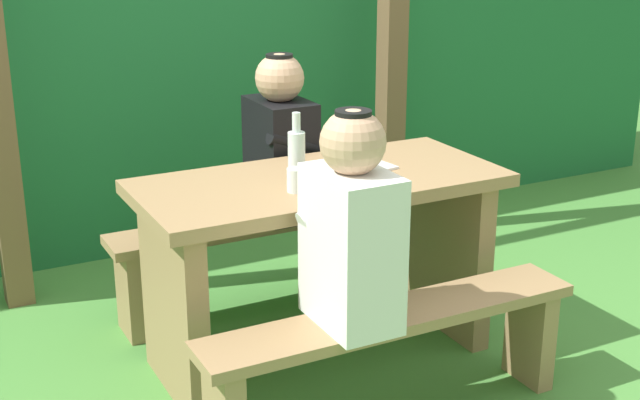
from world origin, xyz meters
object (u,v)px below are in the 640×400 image
(person_black_coat, at_px, (281,143))
(drinking_glass, at_px, (296,180))
(picnic_table, at_px, (320,237))
(person_white_shirt, at_px, (351,228))
(bench_near, at_px, (391,343))
(bench_far, at_px, (265,242))
(cell_phone, at_px, (381,165))
(bottle_left, at_px, (297,154))

(person_black_coat, distance_m, drinking_glass, 0.69)
(picnic_table, xyz_separation_m, drinking_glass, (-0.16, -0.12, 0.29))
(picnic_table, relative_size, person_white_shirt, 1.95)
(bench_near, bearing_deg, bench_far, 90.00)
(drinking_glass, bearing_deg, bench_far, 76.41)
(person_white_shirt, bearing_deg, person_black_coat, 76.93)
(drinking_glass, relative_size, cell_phone, 0.62)
(bench_near, distance_m, drinking_glass, 0.67)
(person_white_shirt, distance_m, bottle_left, 0.54)
(person_white_shirt, relative_size, drinking_glass, 8.36)
(bench_near, height_order, cell_phone, cell_phone)
(person_black_coat, relative_size, cell_phone, 5.14)
(bench_far, relative_size, person_white_shirt, 1.95)
(bench_far, relative_size, person_black_coat, 1.95)
(person_white_shirt, relative_size, cell_phone, 5.14)
(bench_far, relative_size, cell_phone, 10.00)
(bench_near, relative_size, bottle_left, 5.35)
(person_white_shirt, height_order, person_black_coat, same)
(bench_near, xyz_separation_m, person_black_coat, (0.08, 1.07, 0.45))
(picnic_table, relative_size, bottle_left, 5.35)
(bottle_left, bearing_deg, bench_near, -79.20)
(bench_near, distance_m, bottle_left, 0.77)
(cell_phone, bearing_deg, person_black_coat, 101.84)
(bench_near, xyz_separation_m, person_white_shirt, (-0.16, 0.00, 0.45))
(cell_phone, bearing_deg, bench_near, -125.55)
(cell_phone, bearing_deg, bottle_left, 174.73)
(person_white_shirt, bearing_deg, bench_far, 81.33)
(picnic_table, height_order, person_black_coat, person_black_coat)
(bench_far, bearing_deg, person_white_shirt, -98.67)
(bench_far, height_order, cell_phone, cell_phone)
(picnic_table, xyz_separation_m, bench_near, (0.00, -0.54, -0.21))
(cell_phone, bearing_deg, person_white_shirt, -137.58)
(bench_near, xyz_separation_m, bottle_left, (-0.10, 0.53, 0.56))
(bottle_left, bearing_deg, drinking_glass, -117.05)
(bench_near, bearing_deg, bottle_left, 100.80)
(bench_far, bearing_deg, bench_near, -90.00)
(drinking_glass, bearing_deg, bench_near, -69.28)
(bottle_left, height_order, cell_phone, bottle_left)
(cell_phone, bearing_deg, picnic_table, 174.76)
(picnic_table, bearing_deg, person_black_coat, 80.99)
(bench_far, distance_m, cell_phone, 0.74)
(person_black_coat, bearing_deg, person_white_shirt, -103.07)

